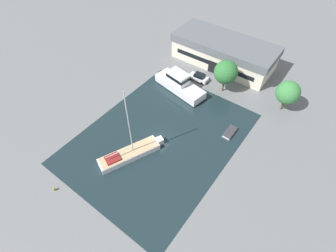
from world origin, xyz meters
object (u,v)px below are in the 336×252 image
(warehouse_building, at_px, (224,52))
(motor_cruiser, at_px, (179,84))
(quay_tree_near_building, at_px, (226,72))
(quay_tree_by_water, at_px, (288,93))
(parked_car, at_px, (199,77))
(sailboat_moored, at_px, (130,153))
(small_dinghy, at_px, (230,132))

(warehouse_building, xyz_separation_m, motor_cruiser, (-2.53, -14.56, -1.51))
(quay_tree_near_building, xyz_separation_m, quay_tree_by_water, (12.28, 2.03, -0.50))
(warehouse_building, relative_size, parked_car, 5.48)
(quay_tree_near_building, height_order, sailboat_moored, sailboat_moored)
(sailboat_moored, distance_m, small_dinghy, 18.70)
(warehouse_building, height_order, quay_tree_near_building, quay_tree_near_building)
(warehouse_building, xyz_separation_m, parked_car, (-0.95, -9.22, -2.19))
(warehouse_building, relative_size, quay_tree_near_building, 3.29)
(warehouse_building, distance_m, sailboat_moored, 34.10)
(motor_cruiser, xyz_separation_m, small_dinghy, (14.70, -4.57, -1.24))
(quay_tree_by_water, distance_m, motor_cruiser, 21.47)
(warehouse_building, relative_size, quay_tree_by_water, 3.62)
(sailboat_moored, bearing_deg, parked_car, 117.51)
(sailboat_moored, bearing_deg, quay_tree_near_building, 103.59)
(quay_tree_near_building, relative_size, quay_tree_by_water, 1.10)
(parked_car, height_order, sailboat_moored, sailboat_moored)
(motor_cruiser, bearing_deg, quay_tree_near_building, -44.84)
(warehouse_building, distance_m, parked_car, 9.52)
(quay_tree_by_water, xyz_separation_m, small_dinghy, (-5.24, -12.00, -4.06))
(warehouse_building, bearing_deg, small_dinghy, -58.42)
(warehouse_building, height_order, parked_car, warehouse_building)
(warehouse_building, distance_m, small_dinghy, 22.84)
(parked_car, bearing_deg, warehouse_building, -9.43)
(warehouse_building, height_order, small_dinghy, warehouse_building)
(quay_tree_near_building, height_order, parked_car, quay_tree_near_building)
(quay_tree_near_building, relative_size, small_dinghy, 2.18)
(motor_cruiser, distance_m, small_dinghy, 15.45)
(quay_tree_near_building, xyz_separation_m, small_dinghy, (7.04, -9.97, -4.56))
(small_dinghy, bearing_deg, sailboat_moored, -127.73)
(quay_tree_by_water, relative_size, parked_car, 1.51)
(warehouse_building, distance_m, quay_tree_near_building, 10.65)
(quay_tree_by_water, distance_m, sailboat_moored, 31.78)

